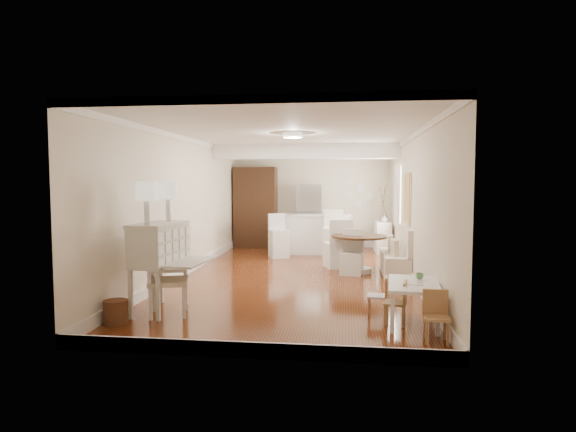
% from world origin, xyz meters
% --- Properties ---
extents(room, '(9.00, 9.04, 2.82)m').
position_xyz_m(room, '(0.04, 0.32, 1.98)').
color(room, brown).
rests_on(room, ground).
extents(secretary_bureau, '(1.11, 1.13, 1.31)m').
position_xyz_m(secretary_bureau, '(-1.70, -2.80, 0.65)').
color(secretary_bureau, silver).
rests_on(secretary_bureau, ground).
extents(gustavian_armchair, '(0.72, 0.72, 1.01)m').
position_xyz_m(gustavian_armchair, '(-1.50, -2.97, 0.50)').
color(gustavian_armchair, silver).
rests_on(gustavian_armchair, ground).
extents(wicker_basket, '(0.40, 0.40, 0.32)m').
position_xyz_m(wicker_basket, '(-2.05, -3.47, 0.16)').
color(wicker_basket, '#57321B').
rests_on(wicker_basket, ground).
extents(kids_table, '(0.76, 1.15, 0.55)m').
position_xyz_m(kids_table, '(1.90, -2.95, 0.27)').
color(kids_table, silver).
rests_on(kids_table, ground).
extents(kids_chair_a, '(0.34, 0.34, 0.60)m').
position_xyz_m(kids_chair_a, '(1.65, -3.05, 0.30)').
color(kids_chair_a, '#A37D4A').
rests_on(kids_chair_a, ground).
extents(kids_chair_b, '(0.30, 0.30, 0.58)m').
position_xyz_m(kids_chair_b, '(1.44, -2.64, 0.29)').
color(kids_chair_b, '#B77E53').
rests_on(kids_chair_b, ground).
extents(kids_chair_c, '(0.32, 0.32, 0.62)m').
position_xyz_m(kids_chair_c, '(2.06, -3.72, 0.31)').
color(kids_chair_c, '#AC7B4E').
rests_on(kids_chair_c, ground).
extents(banquette, '(0.52, 1.60, 0.98)m').
position_xyz_m(banquette, '(1.99, 0.50, 0.49)').
color(banquette, silver).
rests_on(banquette, ground).
extents(dining_table, '(1.43, 1.43, 0.78)m').
position_xyz_m(dining_table, '(1.27, 0.56, 0.39)').
color(dining_table, '#422815').
rests_on(dining_table, ground).
extents(slip_chair_near, '(0.51, 0.53, 0.92)m').
position_xyz_m(slip_chair_near, '(1.12, 0.36, 0.46)').
color(slip_chair_near, silver).
rests_on(slip_chair_near, ground).
extents(slip_chair_far, '(0.66, 0.67, 1.07)m').
position_xyz_m(slip_chair_far, '(0.81, 1.14, 0.54)').
color(slip_chair_far, white).
rests_on(slip_chair_far, ground).
extents(breakfast_counter, '(2.05, 0.65, 1.03)m').
position_xyz_m(breakfast_counter, '(0.10, 3.10, 0.52)').
color(breakfast_counter, white).
rests_on(breakfast_counter, ground).
extents(bar_stool_left, '(0.58, 0.58, 1.09)m').
position_xyz_m(bar_stool_left, '(-0.66, 2.34, 0.55)').
color(bar_stool_left, silver).
rests_on(bar_stool_left, ground).
extents(bar_stool_right, '(0.49, 0.49, 1.19)m').
position_xyz_m(bar_stool_right, '(0.67, 2.49, 0.60)').
color(bar_stool_right, white).
rests_on(bar_stool_right, ground).
extents(pantry_cabinet, '(1.20, 0.60, 2.30)m').
position_xyz_m(pantry_cabinet, '(-1.60, 4.18, 1.15)').
color(pantry_cabinet, '#381E11').
rests_on(pantry_cabinet, ground).
extents(fridge, '(0.75, 0.65, 1.80)m').
position_xyz_m(fridge, '(0.30, 4.15, 0.90)').
color(fridge, silver).
rests_on(fridge, ground).
extents(sideboard, '(0.42, 0.88, 0.82)m').
position_xyz_m(sideboard, '(1.97, 3.53, 0.41)').
color(sideboard, silver).
rests_on(sideboard, ground).
extents(pencil_cup, '(0.12, 0.12, 0.08)m').
position_xyz_m(pencil_cup, '(2.01, -2.69, 0.59)').
color(pencil_cup, '#60A566').
rests_on(pencil_cup, kids_table).
extents(branch_vase, '(0.20, 0.20, 0.18)m').
position_xyz_m(branch_vase, '(2.01, 3.49, 0.91)').
color(branch_vase, white).
rests_on(branch_vase, sideboard).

